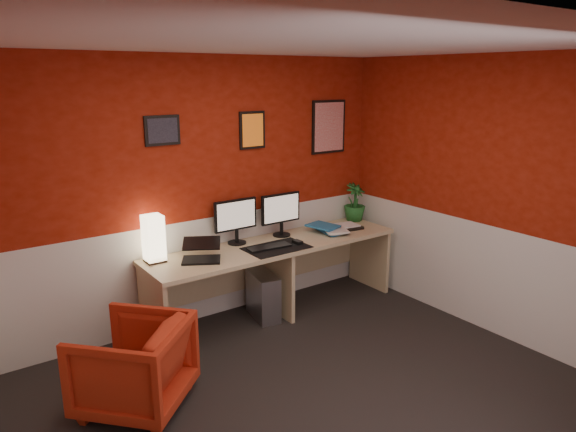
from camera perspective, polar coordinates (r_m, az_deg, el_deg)
The scene contains 24 objects.
ground at distance 4.11m, azimuth 3.17°, elevation -19.27°, with size 4.00×3.50×0.01m, color black.
ceiling at distance 3.41m, azimuth 3.80°, elevation 18.13°, with size 4.00×3.50×0.01m, color white.
wall_back at distance 5.00m, azimuth -9.28°, elevation 2.49°, with size 4.00×0.01×2.50m, color maroon.
wall_right at distance 5.03m, azimuth 21.47°, elevation 1.72°, with size 0.01×3.50×2.50m, color maroon.
wainscot_back at distance 5.20m, azimuth -8.91°, elevation -5.61°, with size 4.00×0.01×1.00m, color silver.
wainscot_right at distance 5.23m, azimuth 20.66°, elevation -6.30°, with size 0.01×3.50×1.00m, color silver.
desk at distance 5.26m, azimuth -1.32°, elevation -6.79°, with size 2.60×0.65×0.73m, color tan.
shoji_lamp at distance 4.72m, azimuth -14.30°, elevation -2.52°, with size 0.16×0.16×0.40m, color #FFE5B2.
laptop at distance 4.69m, azimuth -9.38°, elevation -3.54°, with size 0.33×0.23×0.22m, color black.
monitor_left at distance 5.08m, azimuth -5.61°, elevation 0.15°, with size 0.45×0.06×0.58m, color black.
monitor_right at distance 5.31m, azimuth -0.71°, elevation 0.87°, with size 0.45×0.06×0.58m, color black.
desk_mat at distance 5.00m, azimuth -1.23°, elevation -3.45°, with size 0.60×0.38×0.01m, color black.
keyboard at distance 4.99m, azimuth -2.06°, elevation -3.37°, with size 0.42×0.14×0.02m, color black.
mouse at distance 5.11m, azimuth 1.04°, elevation -2.82°, with size 0.06×0.10×0.03m, color black.
book_bottom at distance 5.46m, azimuth 3.68°, elevation -1.76°, with size 0.24×0.32×0.03m, color #22689D.
book_middle at distance 5.44m, azimuth 3.89°, elevation -1.56°, with size 0.23×0.31×0.02m, color silver.
book_top at distance 5.40m, azimuth 3.04°, elevation -1.38°, with size 0.23×0.31×0.03m, color #22689D.
zen_tray at distance 5.65m, azimuth 6.05°, elevation -1.22°, with size 0.35×0.25×0.03m, color black.
potted_plant at distance 5.94m, azimuth 7.22°, elevation 1.48°, with size 0.24×0.24×0.42m, color #19591E.
pc_tower at distance 5.24m, azimuth -2.72°, elevation -8.54°, with size 0.20×0.45×0.45m, color #99999E.
armchair at distance 4.03m, azimuth -16.32°, elevation -15.17°, with size 0.70×0.72×0.65m, color #A72A14.
art_left at distance 4.74m, azimuth -13.42°, elevation 8.98°, with size 0.32×0.02×0.26m, color black.
art_center at distance 5.16m, azimuth -3.89°, elevation 9.23°, with size 0.28×0.02×0.36m, color orange.
art_right at distance 5.73m, azimuth 4.40°, elevation 9.58°, with size 0.44×0.02×0.56m, color red.
Camera 1 is at (-2.15, -2.63, 2.31)m, focal length 32.94 mm.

